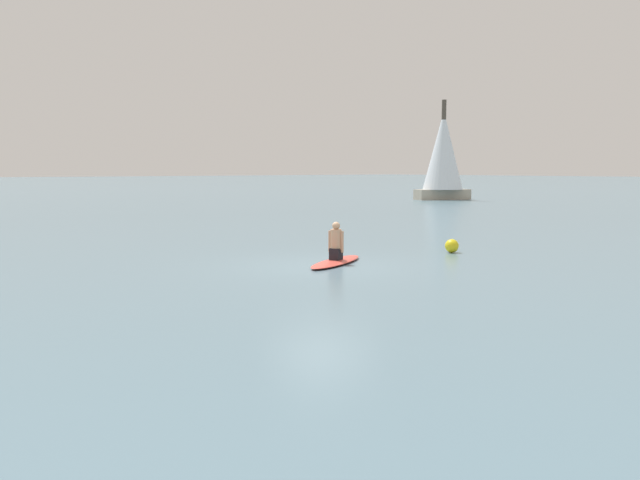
# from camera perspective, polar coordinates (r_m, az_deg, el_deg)

# --- Properties ---
(ground_plane) EXTENTS (400.00, 400.00, 0.00)m
(ground_plane) POSITION_cam_1_polar(r_m,az_deg,el_deg) (16.93, 0.16, -2.29)
(ground_plane) COLOR slate
(surfboard) EXTENTS (2.80, 1.88, 0.11)m
(surfboard) POSITION_cam_1_polar(r_m,az_deg,el_deg) (17.41, 1.39, -1.88)
(surfboard) COLOR #D84C3F
(surfboard) RESTS_ON ground
(person_paddler) EXTENTS (0.42, 0.42, 1.00)m
(person_paddler) POSITION_cam_1_polar(r_m,az_deg,el_deg) (17.35, 1.39, -0.22)
(person_paddler) COLOR black
(person_paddler) RESTS_ON surfboard
(sailboat_far_right) EXTENTS (4.79, 4.06, 7.98)m
(sailboat_far_right) POSITION_cam_1_polar(r_m,az_deg,el_deg) (54.69, 10.57, 7.35)
(sailboat_far_right) COLOR #B2A893
(sailboat_far_right) RESTS_ON ground
(buoy_marker) EXTENTS (0.41, 0.41, 0.41)m
(buoy_marker) POSITION_cam_1_polar(r_m,az_deg,el_deg) (20.05, 11.29, -0.50)
(buoy_marker) COLOR yellow
(buoy_marker) RESTS_ON ground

